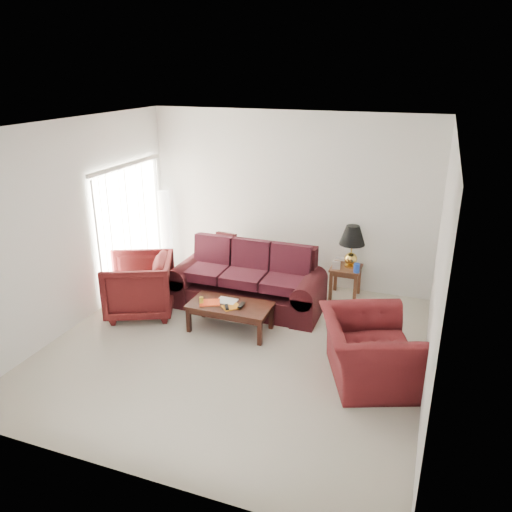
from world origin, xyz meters
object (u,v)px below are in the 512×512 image
(floor_lamp, at_px, (166,231))
(armchair_right, at_px, (368,350))
(sofa, at_px, (246,278))
(armchair_left, at_px, (139,286))
(coffee_table, at_px, (230,317))
(end_table, at_px, (345,282))

(floor_lamp, height_order, armchair_right, floor_lamp)
(sofa, relative_size, armchair_left, 2.38)
(floor_lamp, distance_m, armchair_left, 1.85)
(coffee_table, bearing_deg, armchair_left, -168.36)
(floor_lamp, relative_size, armchair_left, 1.53)
(sofa, relative_size, coffee_table, 2.02)
(sofa, bearing_deg, end_table, 32.48)
(sofa, xyz_separation_m, coffee_table, (0.06, -0.82, -0.29))
(end_table, bearing_deg, floor_lamp, 179.16)
(end_table, distance_m, floor_lamp, 3.46)
(end_table, distance_m, armchair_left, 3.38)
(end_table, xyz_separation_m, armchair_left, (-2.91, -1.70, 0.20))
(armchair_right, height_order, coffee_table, armchair_right)
(sofa, distance_m, end_table, 1.71)
(sofa, relative_size, end_table, 4.51)
(armchair_left, bearing_deg, floor_lamp, 171.82)
(sofa, distance_m, armchair_left, 1.68)
(armchair_left, bearing_deg, end_table, 95.97)
(end_table, bearing_deg, armchair_right, -72.97)
(sofa, height_order, end_table, sofa)
(armchair_left, height_order, coffee_table, armchair_left)
(end_table, bearing_deg, armchair_left, -149.78)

